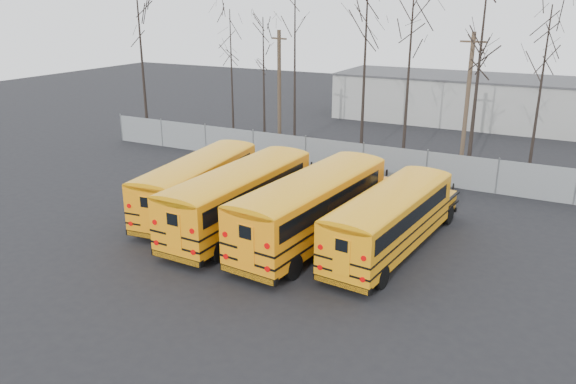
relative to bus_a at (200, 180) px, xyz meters
The scene contains 17 objects.
ground 5.77m from the bus_a, 20.86° to the right, with size 120.00×120.00×0.00m, color black.
fence 11.30m from the bus_a, 62.85° to the left, with size 40.00×0.04×2.00m, color gray.
distant_building 30.88m from the bus_a, 76.61° to the left, with size 22.00×8.00×4.00m, color #A1A19C.
bus_a is the anchor object (origin of this frame).
bus_b 3.33m from the bus_a, 17.62° to the right, with size 2.91×11.21×3.11m.
bus_c 6.89m from the bus_a, ahead, with size 3.72×11.65×3.21m.
bus_d 10.27m from the bus_a, ahead, with size 3.40×10.49×2.89m.
utility_pole_left 13.09m from the bus_a, 99.85° to the left, with size 1.45×0.68×8.54m.
utility_pole_right 17.38m from the bus_a, 52.41° to the left, with size 1.54×0.27×8.66m.
tree_0 18.76m from the bus_a, 139.41° to the left, with size 0.26×0.26×12.71m, color black.
tree_1 17.38m from the bus_a, 117.20° to the left, with size 0.26×0.26×9.85m, color black.
tree_2 16.55m from the bus_a, 108.18° to the left, with size 0.26×0.26×9.29m, color black.
tree_3 15.30m from the bus_a, 97.59° to the left, with size 0.26×0.26×12.31m, color black.
tree_4 14.61m from the bus_a, 74.19° to the left, with size 0.26×0.26×12.50m, color black.
tree_5 14.68m from the bus_a, 60.02° to the left, with size 0.26×0.26×11.41m, color black.
tree_6 16.67m from the bus_a, 46.19° to the left, with size 0.26×0.26×10.88m, color black.
tree_7 20.78m from the bus_a, 45.14° to the left, with size 0.26×0.26×10.21m, color black.
Camera 1 is at (11.50, -20.21, 10.32)m, focal length 35.00 mm.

